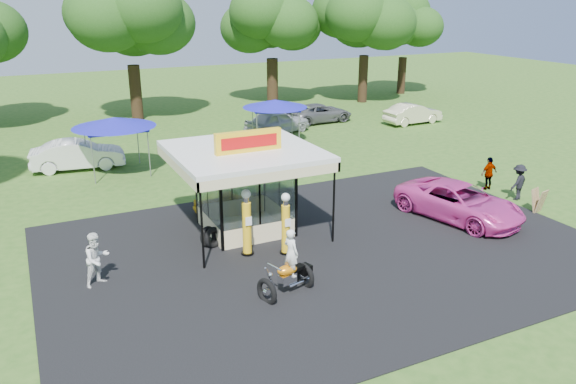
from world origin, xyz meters
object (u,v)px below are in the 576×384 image
(pink_sedan, at_px, (459,202))
(bg_car_e, at_px, (413,114))
(gas_pump_right, at_px, (286,225))
(bg_car_d, at_px, (320,113))
(spectator_east_b, at_px, (489,173))
(bg_car_a, at_px, (78,155))
(motorcycle, at_px, (289,268))
(bg_car_c, at_px, (277,122))
(kiosk_car, at_px, (227,202))
(spectator_west, at_px, (97,259))
(tent_east, at_px, (275,104))
(spectator_east_a, at_px, (518,182))
(tent_west, at_px, (114,123))
(gas_station_kiosk, at_px, (245,188))
(gas_pump_left, at_px, (247,224))
(a_frame_sign, at_px, (539,201))

(pink_sedan, distance_m, bg_car_e, 18.81)
(gas_pump_right, xyz_separation_m, bg_car_d, (12.07, 19.36, -0.44))
(spectator_east_b, relative_size, bg_car_d, 0.33)
(gas_pump_right, height_order, bg_car_a, gas_pump_right)
(motorcycle, relative_size, pink_sedan, 0.41)
(spectator_east_b, bearing_deg, bg_car_d, -91.35)
(bg_car_c, bearing_deg, bg_car_e, -113.42)
(kiosk_car, relative_size, bg_car_d, 0.57)
(spectator_west, bearing_deg, tent_east, 21.77)
(pink_sedan, relative_size, bg_car_d, 1.10)
(spectator_east_a, bearing_deg, bg_car_d, -105.68)
(pink_sedan, relative_size, tent_west, 1.27)
(gas_pump_right, bearing_deg, spectator_west, 174.87)
(spectator_east_a, bearing_deg, bg_car_a, -54.02)
(tent_west, xyz_separation_m, tent_east, (10.07, 2.02, -0.15))
(motorcycle, height_order, tent_east, tent_east)
(gas_station_kiosk, xyz_separation_m, motorcycle, (-0.61, -5.26, -0.92))
(kiosk_car, bearing_deg, spectator_east_b, -101.91)
(bg_car_a, height_order, tent_east, tent_east)
(gas_pump_left, height_order, kiosk_car, gas_pump_left)
(a_frame_sign, relative_size, bg_car_e, 0.23)
(gas_pump_right, height_order, spectator_east_a, gas_pump_right)
(bg_car_e, bearing_deg, gas_pump_right, 128.37)
(gas_pump_right, bearing_deg, kiosk_car, 95.76)
(bg_car_c, bearing_deg, motorcycle, 141.13)
(spectator_west, bearing_deg, bg_car_d, 19.08)
(motorcycle, relative_size, tent_east, 0.55)
(pink_sedan, distance_m, spectator_west, 14.48)
(motorcycle, relative_size, spectator_west, 1.23)
(spectator_east_b, distance_m, tent_west, 18.98)
(spectator_east_b, bearing_deg, spectator_west, 4.32)
(motorcycle, distance_m, spectator_east_a, 13.59)
(a_frame_sign, relative_size, tent_west, 0.24)
(bg_car_e, bearing_deg, bg_car_c, 78.51)
(kiosk_car, bearing_deg, motorcycle, 175.33)
(motorcycle, xyz_separation_m, kiosk_car, (0.61, 7.47, -0.39))
(bg_car_d, relative_size, tent_east, 1.22)
(gas_pump_right, height_order, tent_west, tent_west)
(pink_sedan, height_order, spectator_east_a, spectator_east_a)
(spectator_east_a, height_order, tent_east, tent_east)
(tent_east, bearing_deg, pink_sedan, -83.67)
(pink_sedan, distance_m, tent_east, 15.10)
(spectator_east_b, bearing_deg, gas_station_kiosk, -2.86)
(spectator_west, bearing_deg, spectator_east_a, -26.23)
(gas_station_kiosk, bearing_deg, kiosk_car, 90.00)
(bg_car_d, bearing_deg, spectator_east_b, 177.03)
(spectator_west, relative_size, spectator_east_a, 1.09)
(gas_pump_left, xyz_separation_m, gas_pump_right, (1.28, -0.53, -0.08))
(bg_car_a, bearing_deg, gas_pump_right, -152.22)
(gas_pump_left, xyz_separation_m, bg_car_a, (-4.23, 13.96, -0.41))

